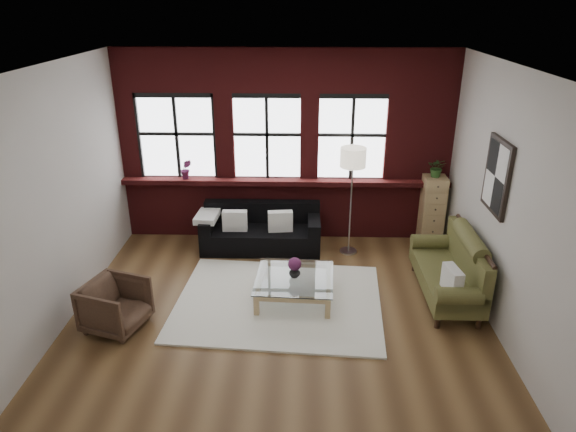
{
  "coord_description": "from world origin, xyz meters",
  "views": [
    {
      "loc": [
        0.29,
        -5.84,
        3.91
      ],
      "look_at": [
        0.1,
        0.6,
        1.15
      ],
      "focal_mm": 32.0,
      "sensor_mm": 36.0,
      "label": 1
    }
  ],
  "objects_px": {
    "armchair": "(115,306)",
    "vase": "(295,272)",
    "coffee_table": "(295,288)",
    "drawer_chest": "(432,211)",
    "dark_sofa": "(261,229)",
    "vintage_settee": "(447,268)",
    "floor_lamp": "(351,198)"
  },
  "relations": [
    {
      "from": "dark_sofa",
      "to": "drawer_chest",
      "type": "height_order",
      "value": "drawer_chest"
    },
    {
      "from": "vintage_settee",
      "to": "coffee_table",
      "type": "height_order",
      "value": "vintage_settee"
    },
    {
      "from": "armchair",
      "to": "drawer_chest",
      "type": "height_order",
      "value": "drawer_chest"
    },
    {
      "from": "dark_sofa",
      "to": "armchair",
      "type": "xyz_separation_m",
      "value": [
        -1.67,
        -2.3,
        -0.03
      ]
    },
    {
      "from": "armchair",
      "to": "coffee_table",
      "type": "relative_size",
      "value": 0.67
    },
    {
      "from": "dark_sofa",
      "to": "armchair",
      "type": "distance_m",
      "value": 2.84
    },
    {
      "from": "vintage_settee",
      "to": "coffee_table",
      "type": "relative_size",
      "value": 1.65
    },
    {
      "from": "dark_sofa",
      "to": "drawer_chest",
      "type": "bearing_deg",
      "value": 5.83
    },
    {
      "from": "armchair",
      "to": "drawer_chest",
      "type": "bearing_deg",
      "value": -42.62
    },
    {
      "from": "vase",
      "to": "vintage_settee",
      "type": "bearing_deg",
      "value": 3.06
    },
    {
      "from": "dark_sofa",
      "to": "coffee_table",
      "type": "height_order",
      "value": "dark_sofa"
    },
    {
      "from": "dark_sofa",
      "to": "drawer_chest",
      "type": "distance_m",
      "value": 2.89
    },
    {
      "from": "floor_lamp",
      "to": "vase",
      "type": "bearing_deg",
      "value": -120.79
    },
    {
      "from": "vase",
      "to": "drawer_chest",
      "type": "relative_size",
      "value": 0.14
    },
    {
      "from": "armchair",
      "to": "dark_sofa",
      "type": "bearing_deg",
      "value": -18.29
    },
    {
      "from": "drawer_chest",
      "to": "floor_lamp",
      "type": "relative_size",
      "value": 0.62
    },
    {
      "from": "vase",
      "to": "armchair",
      "type": "bearing_deg",
      "value": -161.71
    },
    {
      "from": "vintage_settee",
      "to": "armchair",
      "type": "relative_size",
      "value": 2.47
    },
    {
      "from": "armchair",
      "to": "drawer_chest",
      "type": "distance_m",
      "value": 5.23
    },
    {
      "from": "vintage_settee",
      "to": "armchair",
      "type": "xyz_separation_m",
      "value": [
        -4.35,
        -0.86,
        -0.14
      ]
    },
    {
      "from": "drawer_chest",
      "to": "dark_sofa",
      "type": "bearing_deg",
      "value": -174.17
    },
    {
      "from": "armchair",
      "to": "floor_lamp",
      "type": "bearing_deg",
      "value": -37.18
    },
    {
      "from": "coffee_table",
      "to": "floor_lamp",
      "type": "distance_m",
      "value": 1.88
    },
    {
      "from": "drawer_chest",
      "to": "armchair",
      "type": "bearing_deg",
      "value": -150.18
    },
    {
      "from": "coffee_table",
      "to": "drawer_chest",
      "type": "relative_size",
      "value": 0.89
    },
    {
      "from": "drawer_chest",
      "to": "floor_lamp",
      "type": "xyz_separation_m",
      "value": [
        -1.41,
        -0.39,
        0.37
      ]
    },
    {
      "from": "drawer_chest",
      "to": "vase",
      "type": "bearing_deg",
      "value": -140.9
    },
    {
      "from": "vase",
      "to": "floor_lamp",
      "type": "xyz_separation_m",
      "value": [
        0.87,
        1.46,
        0.54
      ]
    },
    {
      "from": "armchair",
      "to": "vase",
      "type": "height_order",
      "value": "armchair"
    },
    {
      "from": "coffee_table",
      "to": "vase",
      "type": "xyz_separation_m",
      "value": [
        -0.0,
        0.0,
        0.26
      ]
    },
    {
      "from": "dark_sofa",
      "to": "drawer_chest",
      "type": "relative_size",
      "value": 1.64
    },
    {
      "from": "floor_lamp",
      "to": "drawer_chest",
      "type": "bearing_deg",
      "value": 15.47
    }
  ]
}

